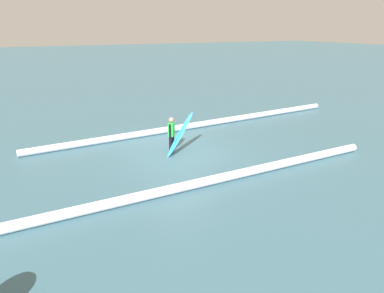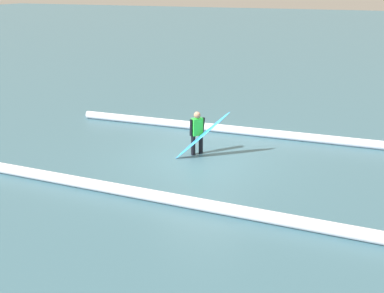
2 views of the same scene
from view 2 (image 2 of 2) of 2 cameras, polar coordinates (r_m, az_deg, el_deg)
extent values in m
plane|color=#3B6474|center=(14.30, 1.26, -1.45)|extent=(182.47, 182.47, 0.00)
cylinder|color=black|center=(14.57, 1.13, 0.34)|extent=(0.14, 0.14, 0.66)
cylinder|color=black|center=(14.45, 0.15, 0.17)|extent=(0.14, 0.14, 0.66)
cube|color=#2DD83F|center=(14.31, 0.65, 2.55)|extent=(0.37, 0.39, 0.56)
sphere|color=#977059|center=(14.20, 0.66, 4.03)|extent=(0.22, 0.22, 0.22)
cylinder|color=black|center=(14.41, 1.41, 2.66)|extent=(0.09, 0.21, 0.54)
cylinder|color=black|center=(14.22, -0.12, 2.43)|extent=(0.09, 0.10, 0.53)
ellipsoid|color=#268CE5|center=(14.06, 1.35, 1.42)|extent=(1.66, 1.03, 1.54)
ellipsoid|color=blue|center=(14.06, 1.35, 1.44)|extent=(1.28, 0.73, 1.24)
cylinder|color=white|center=(16.26, 13.46, 1.24)|extent=(17.15, 1.36, 0.30)
cylinder|color=white|center=(12.19, -11.21, -5.03)|extent=(15.87, 0.61, 0.30)
camera|label=1|loc=(10.59, -66.80, 6.12)|focal=32.46mm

